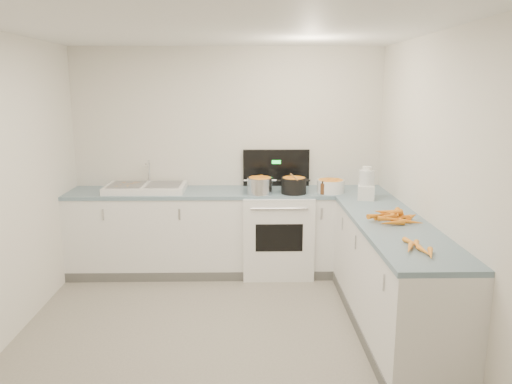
{
  "coord_description": "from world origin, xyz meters",
  "views": [
    {
      "loc": [
        0.2,
        -3.69,
        2.07
      ],
      "look_at": [
        0.3,
        1.1,
        1.05
      ],
      "focal_mm": 35.0,
      "sensor_mm": 36.0,
      "label": 1
    }
  ],
  "objects_px": {
    "black_pot": "(294,187)",
    "spice_jar": "(324,190)",
    "steel_pot": "(260,187)",
    "mixing_bowl": "(331,186)",
    "extract_bottle": "(323,189)",
    "sink": "(146,188)",
    "food_processor": "(366,185)",
    "stove": "(277,231)"
  },
  "relations": [
    {
      "from": "steel_pot",
      "to": "food_processor",
      "type": "xyz_separation_m",
      "value": [
        1.07,
        -0.28,
        0.07
      ]
    },
    {
      "from": "sink",
      "to": "extract_bottle",
      "type": "relative_size",
      "value": 7.32
    },
    {
      "from": "mixing_bowl",
      "to": "food_processor",
      "type": "distance_m",
      "value": 0.46
    },
    {
      "from": "sink",
      "to": "spice_jar",
      "type": "distance_m",
      "value": 1.94
    },
    {
      "from": "sink",
      "to": "food_processor",
      "type": "relative_size",
      "value": 2.56
    },
    {
      "from": "sink",
      "to": "mixing_bowl",
      "type": "height_order",
      "value": "sink"
    },
    {
      "from": "steel_pot",
      "to": "extract_bottle",
      "type": "height_order",
      "value": "steel_pot"
    },
    {
      "from": "black_pot",
      "to": "food_processor",
      "type": "height_order",
      "value": "food_processor"
    },
    {
      "from": "stove",
      "to": "food_processor",
      "type": "distance_m",
      "value": 1.15
    },
    {
      "from": "steel_pot",
      "to": "mixing_bowl",
      "type": "relative_size",
      "value": 0.9
    },
    {
      "from": "food_processor",
      "to": "extract_bottle",
      "type": "bearing_deg",
      "value": 149.58
    },
    {
      "from": "steel_pot",
      "to": "extract_bottle",
      "type": "relative_size",
      "value": 2.27
    },
    {
      "from": "black_pot",
      "to": "mixing_bowl",
      "type": "distance_m",
      "value": 0.41
    },
    {
      "from": "sink",
      "to": "spice_jar",
      "type": "relative_size",
      "value": 10.37
    },
    {
      "from": "steel_pot",
      "to": "extract_bottle",
      "type": "bearing_deg",
      "value": -3.51
    },
    {
      "from": "steel_pot",
      "to": "extract_bottle",
      "type": "xyz_separation_m",
      "value": [
        0.67,
        -0.04,
        -0.02
      ]
    },
    {
      "from": "steel_pot",
      "to": "food_processor",
      "type": "relative_size",
      "value": 0.79
    },
    {
      "from": "steel_pot",
      "to": "spice_jar",
      "type": "height_order",
      "value": "steel_pot"
    },
    {
      "from": "stove",
      "to": "black_pot",
      "type": "relative_size",
      "value": 5.08
    },
    {
      "from": "black_pot",
      "to": "food_processor",
      "type": "bearing_deg",
      "value": -21.93
    },
    {
      "from": "stove",
      "to": "food_processor",
      "type": "xyz_separation_m",
      "value": [
        0.87,
        -0.44,
        0.61
      ]
    },
    {
      "from": "sink",
      "to": "black_pot",
      "type": "relative_size",
      "value": 3.21
    },
    {
      "from": "spice_jar",
      "to": "stove",
      "type": "bearing_deg",
      "value": 161.74
    },
    {
      "from": "steel_pot",
      "to": "sink",
      "type": "bearing_deg",
      "value": 172.12
    },
    {
      "from": "sink",
      "to": "steel_pot",
      "type": "xyz_separation_m",
      "value": [
        1.25,
        -0.17,
        0.04
      ]
    },
    {
      "from": "steel_pot",
      "to": "food_processor",
      "type": "distance_m",
      "value": 1.11
    },
    {
      "from": "extract_bottle",
      "to": "spice_jar",
      "type": "distance_m",
      "value": 0.05
    },
    {
      "from": "extract_bottle",
      "to": "spice_jar",
      "type": "bearing_deg",
      "value": 64.56
    },
    {
      "from": "sink",
      "to": "spice_jar",
      "type": "bearing_deg",
      "value": -5.19
    },
    {
      "from": "sink",
      "to": "extract_bottle",
      "type": "bearing_deg",
      "value": -6.36
    },
    {
      "from": "stove",
      "to": "sink",
      "type": "relative_size",
      "value": 1.58
    },
    {
      "from": "black_pot",
      "to": "spice_jar",
      "type": "xyz_separation_m",
      "value": [
        0.32,
        -0.01,
        -0.03
      ]
    },
    {
      "from": "steel_pot",
      "to": "black_pot",
      "type": "bearing_deg",
      "value": 1.02
    },
    {
      "from": "extract_bottle",
      "to": "food_processor",
      "type": "relative_size",
      "value": 0.35
    },
    {
      "from": "stove",
      "to": "steel_pot",
      "type": "xyz_separation_m",
      "value": [
        -0.2,
        -0.16,
        0.54
      ]
    },
    {
      "from": "mixing_bowl",
      "to": "spice_jar",
      "type": "xyz_separation_m",
      "value": [
        -0.08,
        -0.06,
        -0.03
      ]
    },
    {
      "from": "black_pot",
      "to": "mixing_bowl",
      "type": "bearing_deg",
      "value": 7.39
    },
    {
      "from": "black_pot",
      "to": "mixing_bowl",
      "type": "height_order",
      "value": "black_pot"
    },
    {
      "from": "stove",
      "to": "mixing_bowl",
      "type": "height_order",
      "value": "stove"
    },
    {
      "from": "black_pot",
      "to": "mixing_bowl",
      "type": "relative_size",
      "value": 0.9
    },
    {
      "from": "spice_jar",
      "to": "food_processor",
      "type": "height_order",
      "value": "food_processor"
    },
    {
      "from": "stove",
      "to": "sink",
      "type": "height_order",
      "value": "stove"
    }
  ]
}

